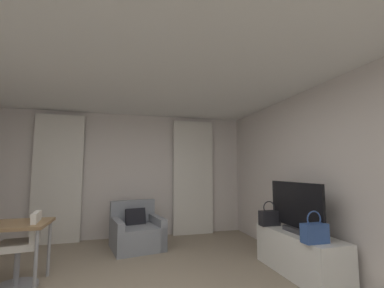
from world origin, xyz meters
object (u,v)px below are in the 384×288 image
object	(u,v)px
handbag_primary	(269,217)
handbag_secondary	(315,232)
armchair	(136,233)
desk_chair	(22,254)
tv_console	(299,253)
tv_flatscreen	(296,208)

from	to	relation	value
handbag_primary	handbag_secondary	size ratio (longest dim) A/B	1.00
armchair	handbag_secondary	xyz separation A→B (m)	(1.92, -2.27, 0.41)
armchair	desk_chair	world-z (taller)	desk_chair
desk_chair	handbag_primary	world-z (taller)	handbag_primary
armchair	desk_chair	bearing A→B (deg)	-139.03
armchair	tv_console	bearing A→B (deg)	-40.85
desk_chair	handbag_secondary	distance (m)	3.50
armchair	desk_chair	xyz separation A→B (m)	(-1.42, -1.23, 0.12)
tv_console	tv_flatscreen	size ratio (longest dim) A/B	1.31
desk_chair	handbag_primary	bearing A→B (deg)	-1.29
tv_flatscreen	desk_chair	bearing A→B (deg)	171.45
tv_console	tv_flatscreen	bearing A→B (deg)	90.00
tv_console	tv_flatscreen	world-z (taller)	tv_flatscreen
handbag_primary	tv_console	bearing A→B (deg)	-73.77
tv_flatscreen	handbag_secondary	bearing A→B (deg)	-105.74
armchair	tv_console	size ratio (longest dim) A/B	0.75
tv_flatscreen	handbag_primary	bearing A→B (deg)	107.25
desk_chair	handbag_secondary	bearing A→B (deg)	-17.23
tv_flatscreen	tv_console	bearing A→B (deg)	-90.00
tv_console	armchair	bearing A→B (deg)	139.15
armchair	tv_flatscreen	bearing A→B (deg)	-40.38
desk_chair	handbag_secondary	size ratio (longest dim) A/B	2.39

